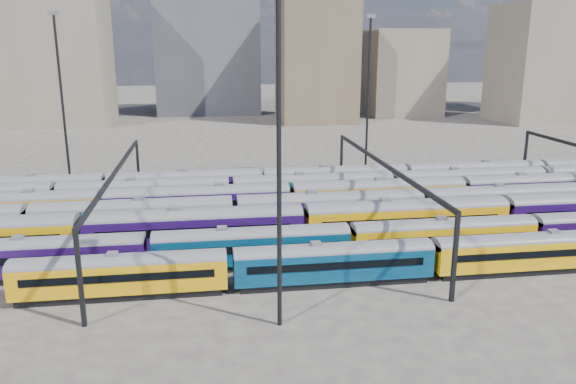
{
  "coord_description": "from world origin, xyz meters",
  "views": [
    {
      "loc": [
        -10.12,
        -61.28,
        21.11
      ],
      "look_at": [
        -0.1,
        6.86,
        3.0
      ],
      "focal_mm": 35.0,
      "sensor_mm": 36.0,
      "label": 1
    }
  ],
  "objects": [
    {
      "name": "mast_1",
      "position": [
        -30.0,
        22.0,
        13.97
      ],
      "size": [
        1.4,
        0.5,
        25.6
      ],
      "color": "black",
      "rests_on": "ground"
    },
    {
      "name": "rake_4",
      "position": [
        -11.35,
        5.0,
        2.91
      ],
      "size": [
        157.2,
        3.28,
        5.54
      ],
      "color": "black",
      "rests_on": "ground"
    },
    {
      "name": "rake_5",
      "position": [
        14.7,
        10.0,
        2.82
      ],
      "size": [
        130.75,
        3.19,
        5.38
      ],
      "color": "black",
      "rests_on": "ground"
    },
    {
      "name": "gantry_2",
      "position": [
        10.0,
        0.0,
        6.79
      ],
      "size": [
        0.35,
        40.35,
        8.03
      ],
      "color": "black",
      "rests_on": "ground"
    },
    {
      "name": "rake_3",
      "position": [
        15.01,
        0.0,
        2.87
      ],
      "size": [
        132.91,
        3.24,
        5.47
      ],
      "color": "black",
      "rests_on": "ground"
    },
    {
      "name": "ground",
      "position": [
        0.0,
        0.0,
        0.0
      ],
      "size": [
        500.0,
        500.0,
        0.0
      ],
      "primitive_type": "plane",
      "color": "#3C3733",
      "rests_on": "ground"
    },
    {
      "name": "mast_3",
      "position": [
        15.0,
        24.0,
        13.97
      ],
      "size": [
        1.4,
        0.5,
        25.6
      ],
      "color": "black",
      "rests_on": "ground"
    },
    {
      "name": "mast_2",
      "position": [
        -5.0,
        -22.0,
        13.97
      ],
      "size": [
        1.4,
        0.5,
        25.6
      ],
      "color": "black",
      "rests_on": "ground"
    },
    {
      "name": "gantry_1",
      "position": [
        -20.0,
        0.0,
        6.79
      ],
      "size": [
        0.35,
        40.35,
        8.03
      ],
      "color": "black",
      "rests_on": "ground"
    },
    {
      "name": "rake_6",
      "position": [
        7.9,
        15.0,
        2.72
      ],
      "size": [
        105.16,
        3.08,
        5.19
      ],
      "color": "black",
      "rests_on": "ground"
    },
    {
      "name": "rake_2",
      "position": [
        11.3,
        -5.0,
        2.96
      ],
      "size": [
        159.65,
        3.33,
        5.63
      ],
      "color": "black",
      "rests_on": "ground"
    },
    {
      "name": "rake_1",
      "position": [
        13.44,
        -10.0,
        2.51
      ],
      "size": [
        97.21,
        2.85,
        4.79
      ],
      "color": "black",
      "rests_on": "ground"
    },
    {
      "name": "skyline",
      "position": [
        104.75,
        105.73,
        20.83
      ],
      "size": [
        399.22,
        60.48,
        50.03
      ],
      "color": "#665B4C",
      "rests_on": "ground"
    },
    {
      "name": "rake_0",
      "position": [
        19.52,
        -15.0,
        2.39
      ],
      "size": [
        92.72,
        2.72,
        4.56
      ],
      "color": "black",
      "rests_on": "ground"
    }
  ]
}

